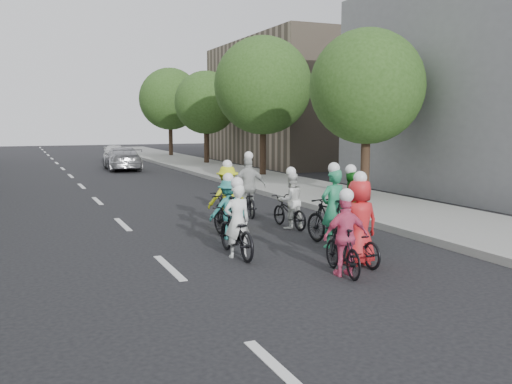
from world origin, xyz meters
TOP-DOWN VIEW (x-y plane):
  - ground at (0.00, 0.00)m, footprint 120.00×120.00m
  - sidewalk_right at (8.00, 10.00)m, footprint 4.00×80.00m
  - curb_right at (6.05, 10.00)m, footprint 0.18×80.00m
  - bldg_se at (16.00, 24.00)m, footprint 10.00×14.00m
  - tree_r_0 at (8.80, 6.60)m, footprint 4.00×4.00m
  - tree_r_1 at (8.80, 15.60)m, footprint 4.80×4.80m
  - tree_r_2 at (8.80, 24.60)m, footprint 4.00×4.00m
  - tree_r_3 at (8.80, 33.60)m, footprint 4.80×4.80m
  - cyclist_0 at (1.51, 0.39)m, footprint 0.67×1.87m
  - cyclist_1 at (4.51, 0.84)m, footprint 0.89×1.62m
  - cyclist_2 at (2.48, 3.56)m, footprint 1.05×1.66m
  - cyclist_3 at (2.79, -1.73)m, footprint 0.88×1.51m
  - cyclist_4 at (3.45, -1.15)m, footprint 0.83×1.59m
  - cyclist_5 at (3.79, 0.41)m, footprint 0.71×1.84m
  - cyclist_6 at (3.93, 2.76)m, footprint 0.76×1.63m
  - cyclist_7 at (1.98, 2.17)m, footprint 0.93×1.75m
  - cyclist_8 at (3.65, 4.96)m, footprint 1.09×1.75m
  - follow_car_lead at (3.09, 22.70)m, footprint 2.06×4.65m
  - follow_car_trail at (3.86, 30.16)m, footprint 2.12×3.82m

SIDE VIEW (x-z plane):
  - ground at x=0.00m, z-range 0.00..0.00m
  - sidewalk_right at x=8.00m, z-range 0.00..0.15m
  - curb_right at x=6.05m, z-range 0.00..0.18m
  - cyclist_0 at x=1.51m, z-range -0.27..1.38m
  - cyclist_6 at x=3.93m, z-range -0.24..1.37m
  - cyclist_3 at x=2.79m, z-range -0.21..1.38m
  - cyclist_7 at x=1.98m, z-range -0.17..1.40m
  - follow_car_trail at x=3.86m, z-range 0.00..1.23m
  - cyclist_4 at x=3.45m, z-range -0.27..1.55m
  - cyclist_2 at x=2.48m, z-range -0.23..1.54m
  - cyclist_5 at x=3.79m, z-range -0.29..1.60m
  - cyclist_8 at x=3.65m, z-range -0.29..1.61m
  - follow_car_lead at x=3.09m, z-range 0.00..1.33m
  - cyclist_1 at x=4.51m, z-range -0.22..1.57m
  - tree_r_0 at x=8.80m, z-range 0.98..6.95m
  - tree_r_2 at x=8.80m, z-range 0.98..6.95m
  - bldg_se at x=16.00m, z-range 0.00..8.00m
  - tree_r_1 at x=8.80m, z-range 1.05..7.98m
  - tree_r_3 at x=8.80m, z-range 1.05..7.98m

